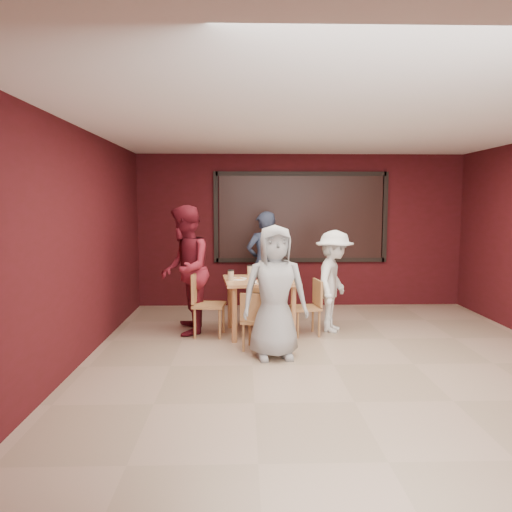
{
  "coord_description": "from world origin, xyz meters",
  "views": [
    {
      "loc": [
        -1.07,
        -5.71,
        1.9
      ],
      "look_at": [
        -0.88,
        1.44,
        1.15
      ],
      "focal_mm": 35.0,
      "sensor_mm": 36.0,
      "label": 1
    }
  ],
  "objects_px": {
    "dining_table": "(260,286)",
    "chair_front": "(256,318)",
    "diner_back": "(264,264)",
    "diner_right": "(334,281)",
    "chair_right": "(310,304)",
    "diner_left": "(185,270)",
    "chair_left": "(204,300)",
    "chair_back": "(264,292)",
    "diner_front": "(275,292)"
  },
  "relations": [
    {
      "from": "chair_back",
      "to": "chair_right",
      "type": "height_order",
      "value": "chair_back"
    },
    {
      "from": "diner_right",
      "to": "dining_table",
      "type": "bearing_deg",
      "value": 118.81
    },
    {
      "from": "diner_front",
      "to": "diner_right",
      "type": "height_order",
      "value": "diner_front"
    },
    {
      "from": "dining_table",
      "to": "diner_front",
      "type": "relative_size",
      "value": 0.68
    },
    {
      "from": "chair_right",
      "to": "dining_table",
      "type": "bearing_deg",
      "value": 174.59
    },
    {
      "from": "chair_left",
      "to": "diner_right",
      "type": "bearing_deg",
      "value": 6.39
    },
    {
      "from": "chair_back",
      "to": "dining_table",
      "type": "bearing_deg",
      "value": -97.25
    },
    {
      "from": "diner_front",
      "to": "diner_left",
      "type": "height_order",
      "value": "diner_left"
    },
    {
      "from": "chair_right",
      "to": "diner_left",
      "type": "xyz_separation_m",
      "value": [
        -1.82,
        0.14,
        0.48
      ]
    },
    {
      "from": "chair_right",
      "to": "diner_front",
      "type": "bearing_deg",
      "value": -118.69
    },
    {
      "from": "chair_front",
      "to": "chair_left",
      "type": "relative_size",
      "value": 0.84
    },
    {
      "from": "chair_back",
      "to": "diner_left",
      "type": "bearing_deg",
      "value": -152.19
    },
    {
      "from": "diner_back",
      "to": "diner_left",
      "type": "bearing_deg",
      "value": 24.08
    },
    {
      "from": "chair_left",
      "to": "diner_front",
      "type": "relative_size",
      "value": 0.55
    },
    {
      "from": "diner_front",
      "to": "diner_back",
      "type": "relative_size",
      "value": 0.93
    },
    {
      "from": "diner_right",
      "to": "chair_front",
      "type": "bearing_deg",
      "value": 151.58
    },
    {
      "from": "chair_left",
      "to": "chair_back",
      "type": "bearing_deg",
      "value": 40.71
    },
    {
      "from": "chair_left",
      "to": "diner_back",
      "type": "xyz_separation_m",
      "value": [
        0.93,
        1.34,
        0.37
      ]
    },
    {
      "from": "dining_table",
      "to": "chair_left",
      "type": "relative_size",
      "value": 1.23
    },
    {
      "from": "chair_right",
      "to": "diner_front",
      "type": "xyz_separation_m",
      "value": [
        -0.58,
        -1.07,
        0.37
      ]
    },
    {
      "from": "chair_left",
      "to": "diner_left",
      "type": "height_order",
      "value": "diner_left"
    },
    {
      "from": "chair_left",
      "to": "diner_left",
      "type": "relative_size",
      "value": 0.48
    },
    {
      "from": "chair_back",
      "to": "diner_back",
      "type": "xyz_separation_m",
      "value": [
        0.03,
        0.56,
        0.39
      ]
    },
    {
      "from": "chair_front",
      "to": "diner_left",
      "type": "relative_size",
      "value": 0.41
    },
    {
      "from": "chair_left",
      "to": "diner_right",
      "type": "distance_m",
      "value": 1.94
    },
    {
      "from": "chair_front",
      "to": "chair_back",
      "type": "xyz_separation_m",
      "value": [
        0.17,
        1.54,
        0.06
      ]
    },
    {
      "from": "chair_left",
      "to": "diner_front",
      "type": "height_order",
      "value": "diner_front"
    },
    {
      "from": "dining_table",
      "to": "chair_front",
      "type": "height_order",
      "value": "dining_table"
    },
    {
      "from": "dining_table",
      "to": "chair_back",
      "type": "distance_m",
      "value": 0.73
    },
    {
      "from": "chair_right",
      "to": "diner_right",
      "type": "bearing_deg",
      "value": 28.51
    },
    {
      "from": "dining_table",
      "to": "chair_left",
      "type": "xyz_separation_m",
      "value": [
        -0.81,
        -0.08,
        -0.19
      ]
    },
    {
      "from": "diner_left",
      "to": "chair_front",
      "type": "bearing_deg",
      "value": 43.16
    },
    {
      "from": "diner_front",
      "to": "diner_right",
      "type": "relative_size",
      "value": 1.09
    },
    {
      "from": "dining_table",
      "to": "chair_right",
      "type": "bearing_deg",
      "value": -5.41
    },
    {
      "from": "dining_table",
      "to": "diner_right",
      "type": "height_order",
      "value": "diner_right"
    },
    {
      "from": "chair_front",
      "to": "diner_back",
      "type": "height_order",
      "value": "diner_back"
    },
    {
      "from": "diner_back",
      "to": "diner_left",
      "type": "xyz_separation_m",
      "value": [
        -1.21,
        -1.19,
        0.05
      ]
    },
    {
      "from": "chair_front",
      "to": "chair_right",
      "type": "bearing_deg",
      "value": 44.11
    },
    {
      "from": "chair_front",
      "to": "diner_right",
      "type": "xyz_separation_m",
      "value": [
        1.18,
        0.98,
        0.32
      ]
    },
    {
      "from": "diner_front",
      "to": "diner_left",
      "type": "distance_m",
      "value": 1.73
    },
    {
      "from": "chair_right",
      "to": "diner_right",
      "type": "height_order",
      "value": "diner_right"
    },
    {
      "from": "diner_back",
      "to": "diner_right",
      "type": "distance_m",
      "value": 1.5
    },
    {
      "from": "chair_left",
      "to": "diner_back",
      "type": "bearing_deg",
      "value": 55.3
    },
    {
      "from": "dining_table",
      "to": "diner_back",
      "type": "xyz_separation_m",
      "value": [
        0.11,
        1.26,
        0.18
      ]
    },
    {
      "from": "chair_left",
      "to": "diner_front",
      "type": "bearing_deg",
      "value": -48.03
    },
    {
      "from": "chair_front",
      "to": "chair_left",
      "type": "distance_m",
      "value": 1.07
    },
    {
      "from": "dining_table",
      "to": "chair_back",
      "type": "height_order",
      "value": "dining_table"
    },
    {
      "from": "dining_table",
      "to": "chair_back",
      "type": "xyz_separation_m",
      "value": [
        0.09,
        0.7,
        -0.22
      ]
    },
    {
      "from": "chair_front",
      "to": "diner_right",
      "type": "height_order",
      "value": "diner_right"
    },
    {
      "from": "chair_front",
      "to": "chair_left",
      "type": "xyz_separation_m",
      "value": [
        -0.73,
        0.77,
        0.08
      ]
    }
  ]
}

